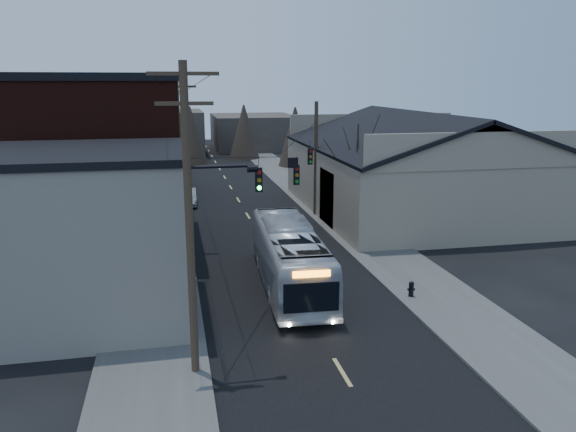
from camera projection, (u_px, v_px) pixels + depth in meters
name	position (u px, v px, depth m)	size (l,w,h in m)	color
ground	(361.00, 404.00, 17.62)	(160.00, 160.00, 0.00)	black
road_surface	(241.00, 205.00, 46.17)	(9.00, 110.00, 0.02)	black
sidewalk_left	(160.00, 208.00, 44.86)	(4.00, 110.00, 0.12)	#474744
sidewalk_right	(317.00, 201.00, 47.46)	(4.00, 110.00, 0.12)	#474744
building_clapboard	(89.00, 237.00, 23.58)	(8.00, 8.00, 7.00)	gray
building_brick	(94.00, 165.00, 33.50)	(10.00, 12.00, 10.00)	black
building_left_far	(124.00, 156.00, 49.18)	(9.00, 14.00, 7.00)	#36312B
warehouse	(416.00, 177.00, 43.39)	(16.16, 20.60, 7.73)	#7C715A
building_far_left	(166.00, 133.00, 77.59)	(10.00, 12.00, 6.00)	#36312B
building_far_right	(254.00, 132.00, 85.07)	(12.00, 14.00, 5.00)	#36312B
bare_tree	(357.00, 179.00, 37.12)	(0.40, 0.40, 7.20)	black
utility_lines	(206.00, 155.00, 38.83)	(11.24, 45.28, 10.50)	#382B1E
bus	(290.00, 257.00, 27.32)	(2.59, 11.05, 3.08)	#B6BCC3
parked_car	(188.00, 197.00, 45.99)	(1.39, 3.98, 1.31)	#97989E
fire_hydrant	(411.00, 288.00, 26.07)	(0.35, 0.25, 0.73)	black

